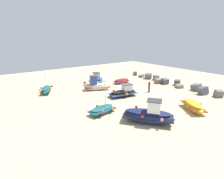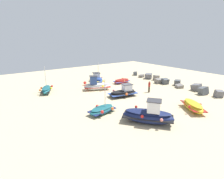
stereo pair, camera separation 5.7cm
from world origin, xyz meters
name	(u,v)px [view 2 (the right image)]	position (x,y,z in m)	size (l,w,h in m)	color
ground_plane	(122,94)	(0.00, 0.00, 0.00)	(51.58, 51.58, 0.00)	#C6B289
fishing_boat_0	(148,115)	(8.41, -3.66, 0.78)	(4.95, 4.38, 2.37)	navy
fishing_boat_1	(122,81)	(-5.09, 4.06, 0.38)	(1.73, 3.16, 0.82)	maroon
fishing_boat_2	(97,85)	(-4.19, -1.68, 0.68)	(3.05, 4.41, 2.27)	white
fishing_boat_3	(193,106)	(9.22, 2.70, 0.50)	(3.97, 3.37, 0.99)	gold
fishing_boat_4	(123,92)	(0.73, -0.38, 0.54)	(2.54, 4.34, 1.68)	black
fishing_boat_5	(102,110)	(3.91, -5.99, 0.39)	(2.06, 3.45, 3.77)	#1E6670
fishing_boat_6	(46,90)	(-7.32, -8.47, 0.46)	(3.69, 2.53, 3.84)	#1E6670
fishing_boat_7	(97,79)	(-8.71, 1.16, 0.54)	(4.47, 2.64, 3.60)	#2D4C9E
person_walking	(149,86)	(1.56, 3.85, 0.99)	(0.32, 0.32, 1.72)	brown
breakwater_rocks	(170,82)	(0.62, 10.09, 0.45)	(18.84, 2.88, 1.38)	#4C5156
mooring_buoy_0	(85,83)	(-7.71, -1.88, 0.42)	(0.51, 0.51, 0.68)	#3F3F42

